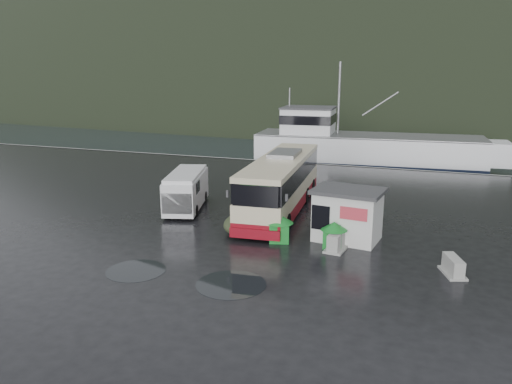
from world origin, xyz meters
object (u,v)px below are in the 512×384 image
(waste_bin_right, at_px, (279,241))
(coach_bus, at_px, (281,210))
(waste_bin_left, at_px, (333,247))
(ticket_kiosk, at_px, (346,239))
(jersey_barrier_b, at_px, (452,274))
(jersey_barrier_a, at_px, (337,249))
(dome_tent, at_px, (241,233))
(white_van, at_px, (187,209))
(fishing_trawler, at_px, (367,154))

(waste_bin_right, bearing_deg, coach_bus, 106.04)
(coach_bus, distance_m, waste_bin_right, 5.75)
(waste_bin_left, distance_m, ticket_kiosk, 1.45)
(jersey_barrier_b, bearing_deg, jersey_barrier_a, 165.29)
(waste_bin_left, bearing_deg, waste_bin_right, -179.79)
(waste_bin_left, relative_size, jersey_barrier_b, 0.85)
(jersey_barrier_a, bearing_deg, coach_bus, 128.66)
(ticket_kiosk, height_order, jersey_barrier_a, ticket_kiosk)
(waste_bin_right, distance_m, ticket_kiosk, 3.47)
(ticket_kiosk, bearing_deg, waste_bin_right, -149.11)
(waste_bin_left, xyz_separation_m, dome_tent, (-5.06, 0.58, 0.00))
(white_van, xyz_separation_m, ticket_kiosk, (10.39, -2.45, 0.00))
(coach_bus, distance_m, fishing_trawler, 22.93)
(waste_bin_right, bearing_deg, dome_tent, 165.60)
(dome_tent, relative_size, fishing_trawler, 0.10)
(jersey_barrier_a, bearing_deg, jersey_barrier_b, -14.71)
(dome_tent, height_order, fishing_trawler, fishing_trawler)
(coach_bus, xyz_separation_m, white_van, (-5.63, -1.67, 0.00))
(waste_bin_left, relative_size, dome_tent, 0.51)
(white_van, distance_m, ticket_kiosk, 10.67)
(dome_tent, xyz_separation_m, ticket_kiosk, (5.46, 0.82, 0.00))
(dome_tent, height_order, jersey_barrier_b, dome_tent)
(jersey_barrier_b, bearing_deg, white_van, 160.70)
(white_van, xyz_separation_m, fishing_trawler, (7.93, 24.49, 0.00))
(white_van, height_order, waste_bin_left, white_van)
(white_van, distance_m, jersey_barrier_b, 16.31)
(dome_tent, bearing_deg, waste_bin_left, -6.53)
(dome_tent, bearing_deg, waste_bin_right, -14.40)
(jersey_barrier_a, bearing_deg, ticket_kiosk, 82.57)
(coach_bus, xyz_separation_m, jersey_barrier_b, (9.77, -7.07, 0.00))
(jersey_barrier_a, bearing_deg, dome_tent, 171.83)
(jersey_barrier_a, bearing_deg, fishing_trawler, 94.51)
(ticket_kiosk, bearing_deg, white_van, 173.72)
(dome_tent, xyz_separation_m, jersey_barrier_a, (5.26, -0.75, 0.00))
(waste_bin_left, height_order, ticket_kiosk, ticket_kiosk)
(coach_bus, height_order, waste_bin_right, coach_bus)
(coach_bus, distance_m, waste_bin_left, 7.03)
(coach_bus, distance_m, jersey_barrier_a, 7.30)
(white_van, bearing_deg, dome_tent, -49.61)
(white_van, relative_size, waste_bin_left, 4.33)
(dome_tent, bearing_deg, jersey_barrier_b, -11.46)
(ticket_kiosk, distance_m, jersey_barrier_b, 5.81)
(white_van, bearing_deg, fishing_trawler, 56.02)
(waste_bin_left, relative_size, fishing_trawler, 0.05)
(dome_tent, distance_m, jersey_barrier_b, 10.68)
(waste_bin_left, xyz_separation_m, ticket_kiosk, (0.41, 1.39, 0.00))
(waste_bin_right, relative_size, ticket_kiosk, 0.42)
(white_van, relative_size, ticket_kiosk, 1.66)
(dome_tent, height_order, jersey_barrier_a, dome_tent)
(white_van, xyz_separation_m, jersey_barrier_b, (15.40, -5.39, 0.00))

